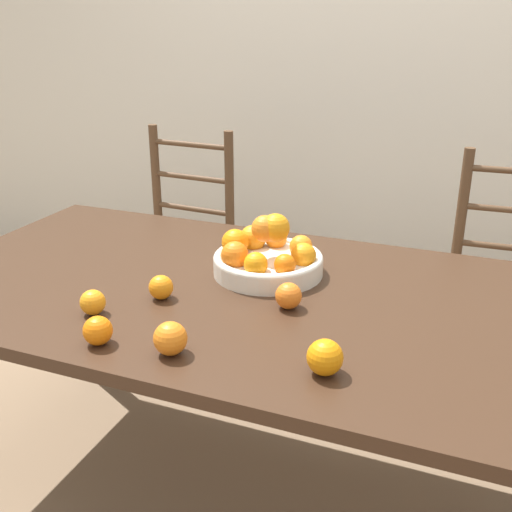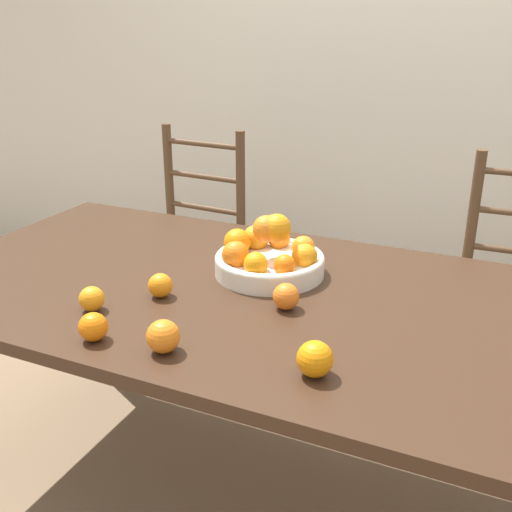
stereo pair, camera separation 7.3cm
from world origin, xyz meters
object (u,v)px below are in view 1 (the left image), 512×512
object	(u,v)px
orange_loose_2	(93,302)
orange_loose_4	(161,287)
orange_loose_0	(98,331)
orange_loose_3	(325,357)
orange_loose_1	(170,338)
fruit_bowl	(267,255)
chair_left	(178,248)
orange_loose_5	(289,296)
chair_right	(506,297)

from	to	relation	value
orange_loose_2	orange_loose_4	size ratio (longest dim) A/B	0.99
orange_loose_0	orange_loose_3	bearing A→B (deg)	7.90
orange_loose_1	orange_loose_4	world-z (taller)	orange_loose_1
fruit_bowl	chair_left	world-z (taller)	chair_left
orange_loose_3	orange_loose_4	size ratio (longest dim) A/B	1.19
fruit_bowl	orange_loose_1	world-z (taller)	fruit_bowl
orange_loose_3	orange_loose_5	size ratio (longest dim) A/B	1.12
orange_loose_3	chair_left	distance (m)	1.52
orange_loose_0	orange_loose_5	distance (m)	0.48
orange_loose_1	orange_loose_3	distance (m)	0.34
orange_loose_5	chair_left	bearing A→B (deg)	132.95
orange_loose_1	chair_right	xyz separation A→B (m)	(0.72, 1.17, -0.29)
orange_loose_1	orange_loose_4	xyz separation A→B (m)	(-0.16, 0.24, -0.01)
chair_left	chair_right	bearing A→B (deg)	3.44
fruit_bowl	chair_right	size ratio (longest dim) A/B	0.32
orange_loose_0	orange_loose_1	world-z (taller)	orange_loose_1
orange_loose_3	orange_loose_4	distance (m)	0.53
chair_left	orange_loose_4	bearing A→B (deg)	-59.67
orange_loose_0	orange_loose_3	distance (m)	0.52
orange_loose_1	orange_loose_2	xyz separation A→B (m)	(-0.27, 0.10, -0.01)
orange_loose_3	orange_loose_2	bearing A→B (deg)	175.43
fruit_bowl	chair_left	size ratio (longest dim) A/B	0.32
chair_right	orange_loose_5	bearing A→B (deg)	-124.93
orange_loose_0	orange_loose_2	distance (m)	0.16
orange_loose_2	chair_left	bearing A→B (deg)	108.57
orange_loose_5	orange_loose_4	bearing A→B (deg)	-167.83
orange_loose_3	orange_loose_5	distance (m)	0.31
orange_loose_2	orange_loose_4	xyz separation A→B (m)	(0.11, 0.14, 0.00)
orange_loose_5	chair_left	size ratio (longest dim) A/B	0.07
orange_loose_2	orange_loose_3	world-z (taller)	orange_loose_3
fruit_bowl	orange_loose_1	xyz separation A→B (m)	(-0.04, -0.50, -0.02)
orange_loose_2	orange_loose_3	xyz separation A→B (m)	(0.61, -0.05, 0.01)
orange_loose_3	orange_loose_4	xyz separation A→B (m)	(-0.50, 0.19, -0.01)
orange_loose_5	chair_left	xyz separation A→B (m)	(-0.80, 0.86, -0.29)
fruit_bowl	orange_loose_2	xyz separation A→B (m)	(-0.31, -0.40, -0.02)
orange_loose_3	chair_right	xyz separation A→B (m)	(0.38, 1.12, -0.30)
orange_loose_3	orange_loose_5	world-z (taller)	orange_loose_3
orange_loose_1	chair_left	bearing A→B (deg)	118.46
fruit_bowl	orange_loose_2	distance (m)	0.51
orange_loose_4	chair_right	xyz separation A→B (m)	(0.88, 0.94, -0.29)
fruit_bowl	orange_loose_2	size ratio (longest dim) A/B	4.94
orange_loose_3	orange_loose_1	bearing A→B (deg)	-171.87
orange_loose_3	orange_loose_5	xyz separation A→B (m)	(-0.17, 0.26, -0.00)
orange_loose_2	orange_loose_4	bearing A→B (deg)	51.25
orange_loose_2	orange_loose_4	distance (m)	0.18
orange_loose_2	orange_loose_3	distance (m)	0.61
orange_loose_4	chair_right	distance (m)	1.32
orange_loose_1	chair_left	world-z (taller)	chair_left
orange_loose_5	chair_right	xyz separation A→B (m)	(0.55, 0.86, -0.29)
fruit_bowl	chair_right	xyz separation A→B (m)	(0.68, 0.67, -0.31)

